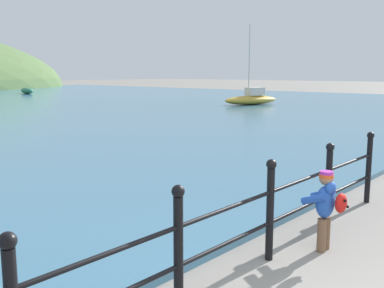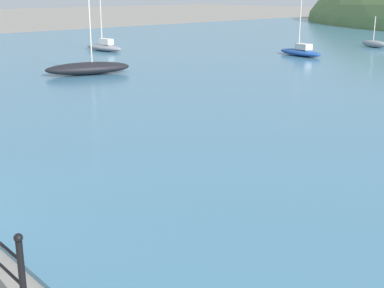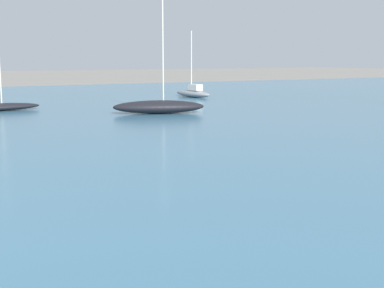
% 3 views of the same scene
% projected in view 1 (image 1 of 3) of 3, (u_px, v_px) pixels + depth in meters
% --- Properties ---
extents(iron_railing, '(7.94, 0.12, 1.21)m').
position_uv_depth(iron_railing, '(230.00, 224.00, 4.62)').
color(iron_railing, black).
rests_on(iron_railing, ground).
extents(child_in_coat, '(0.39, 0.54, 1.00)m').
position_uv_depth(child_in_coat, '(327.00, 203.00, 5.47)').
color(child_in_coat, brown).
rests_on(child_in_coat, ground).
extents(boat_blue_hull, '(4.26, 2.48, 5.02)m').
position_uv_depth(boat_blue_hull, '(251.00, 99.00, 28.95)').
color(boat_blue_hull, gold).
rests_on(boat_blue_hull, water).
extents(boat_mid_harbor, '(1.51, 2.93, 0.59)m').
position_uv_depth(boat_mid_harbor, '(27.00, 91.00, 42.93)').
color(boat_mid_harbor, '#287551').
rests_on(boat_mid_harbor, water).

